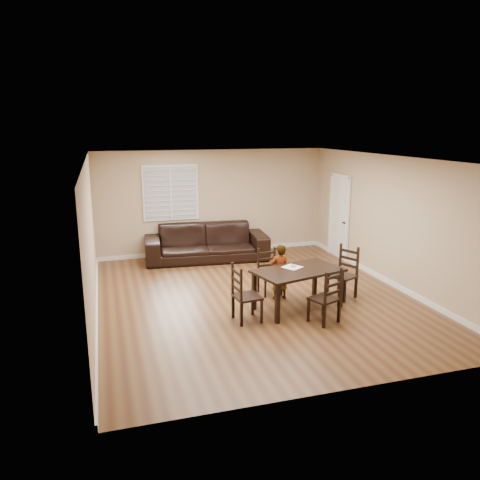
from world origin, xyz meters
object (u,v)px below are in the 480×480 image
object	(u,v)px
chair_left	(241,296)
chair_right	(346,273)
chair_near	(268,272)
sofa	(206,242)
chair_far	(329,300)
dining_table	(298,274)
child	(279,272)
donut	(293,266)

from	to	relation	value
chair_left	chair_right	distance (m)	2.43
chair_near	sofa	world-z (taller)	chair_near
chair_near	chair_far	bearing A→B (deg)	-80.87
dining_table	chair_near	size ratio (longest dim) A/B	1.93
chair_near	child	xyz separation A→B (m)	(0.09, -0.42, 0.13)
donut	chair_right	bearing A→B (deg)	7.27
chair_right	sofa	world-z (taller)	chair_right
chair_far	chair_left	world-z (taller)	chair_left
chair_left	sofa	bearing A→B (deg)	-9.40
chair_far	sofa	size ratio (longest dim) A/B	0.32
chair_far	chair_left	bearing A→B (deg)	-42.21
chair_near	chair_right	bearing A→B (deg)	-30.06
dining_table	chair_far	distance (m)	0.87
chair_left	sofa	xyz separation A→B (m)	(0.28, 3.94, -0.02)
chair_far	chair_right	world-z (taller)	chair_right
chair_far	chair_near	bearing A→B (deg)	-97.26
chair_far	sofa	distance (m)	4.60
chair_right	child	world-z (taller)	child
chair_right	child	bearing A→B (deg)	-125.86
child	sofa	distance (m)	3.19
child	donut	bearing A→B (deg)	104.17
chair_near	sofa	bearing A→B (deg)	98.55
donut	chair_near	bearing A→B (deg)	104.78
chair_far	donut	size ratio (longest dim) A/B	9.12
chair_far	child	world-z (taller)	child
chair_right	chair_far	bearing A→B (deg)	-65.59
donut	sofa	xyz separation A→B (m)	(-0.88, 3.47, -0.33)
chair_near	sofa	size ratio (longest dim) A/B	0.30
chair_near	chair_far	distance (m)	1.85
chair_near	chair_right	distance (m)	1.55
chair_near	chair_left	bearing A→B (deg)	-132.17
chair_right	donut	size ratio (longest dim) A/B	9.61
dining_table	donut	world-z (taller)	donut
chair_far	chair_right	bearing A→B (deg)	-151.32
child	sofa	bearing A→B (deg)	-79.60
dining_table	chair_far	xyz separation A→B (m)	(0.23, -0.81, -0.22)
chair_left	sofa	size ratio (longest dim) A/B	0.33
chair_near	donut	distance (m)	0.90
chair_left	child	size ratio (longest dim) A/B	0.93
chair_right	donut	world-z (taller)	chair_right
chair_far	donut	distance (m)	1.07
child	chair_right	bearing A→B (deg)	166.88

